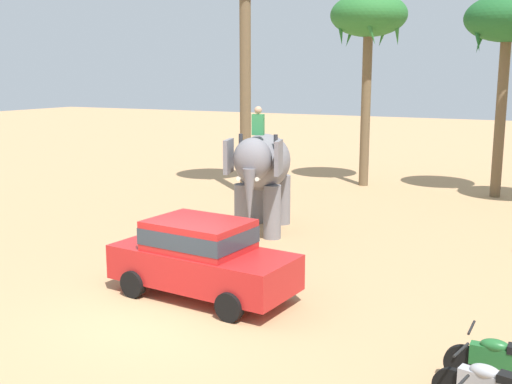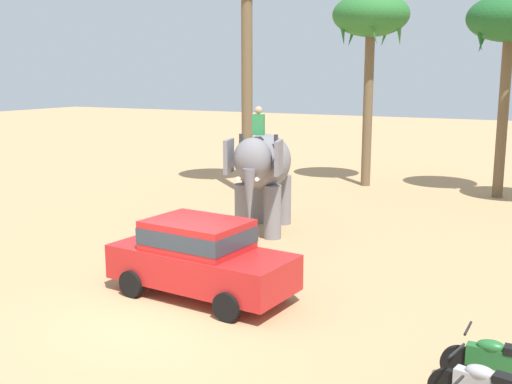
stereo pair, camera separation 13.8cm
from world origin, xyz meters
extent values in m
plane|color=tan|center=(0.00, 0.00, 0.00)|extent=(120.00, 120.00, 0.00)
cube|color=red|center=(0.07, 1.24, 0.68)|extent=(4.23, 2.03, 0.76)
cube|color=red|center=(-0.03, 1.25, 1.38)|extent=(2.22, 1.73, 0.64)
cube|color=#2D3842|center=(-0.03, 1.25, 1.38)|extent=(2.24, 1.75, 0.35)
cylinder|color=black|center=(1.41, 1.99, 0.30)|extent=(0.61, 0.23, 0.60)
cylinder|color=black|center=(1.27, 0.29, 0.30)|extent=(0.61, 0.23, 0.60)
cylinder|color=black|center=(-1.13, 2.19, 0.30)|extent=(0.61, 0.23, 0.60)
cylinder|color=black|center=(-1.27, 0.50, 0.30)|extent=(0.61, 0.23, 0.60)
ellipsoid|color=slate|center=(-1.41, 7.12, 2.15)|extent=(2.38, 3.42, 1.70)
cylinder|color=slate|center=(-0.74, 6.35, 0.80)|extent=(0.52, 0.52, 1.60)
cylinder|color=slate|center=(-1.59, 6.11, 0.80)|extent=(0.52, 0.52, 1.60)
cylinder|color=slate|center=(-1.24, 8.14, 0.80)|extent=(0.52, 0.52, 1.60)
cylinder|color=slate|center=(-2.09, 7.90, 0.80)|extent=(0.52, 0.52, 1.60)
ellipsoid|color=slate|center=(-0.97, 5.56, 2.45)|extent=(1.33, 1.26, 1.20)
cube|color=slate|center=(-0.31, 5.85, 2.50)|extent=(0.33, 0.80, 0.96)
cube|color=slate|center=(-1.69, 5.46, 2.50)|extent=(0.33, 0.80, 0.96)
cone|color=slate|center=(-0.85, 5.12, 1.45)|extent=(0.44, 0.44, 1.60)
cone|color=beige|center=(-0.61, 5.24, 1.95)|extent=(0.27, 0.57, 0.21)
cone|color=beige|center=(-1.11, 5.10, 1.95)|extent=(0.27, 0.57, 0.21)
cube|color=#338C4C|center=(-1.18, 6.30, 3.35)|extent=(0.39, 0.32, 0.60)
sphere|color=tan|center=(-1.18, 6.30, 3.77)|extent=(0.22, 0.22, 0.22)
cylinder|color=#333338|center=(-0.68, 6.44, 2.80)|extent=(0.12, 0.12, 0.55)
cylinder|color=#333338|center=(-1.68, 6.16, 2.80)|extent=(0.12, 0.12, 0.55)
cylinder|color=black|center=(6.00, -2.03, 0.92)|extent=(0.15, 0.55, 0.04)
ellipsoid|color=#ADADB2|center=(6.19, -1.08, 0.70)|extent=(0.48, 0.32, 0.20)
cylinder|color=black|center=(5.83, -1.01, 0.92)|extent=(0.15, 0.55, 0.04)
cylinder|color=black|center=(5.75, -0.11, 0.30)|extent=(0.60, 0.11, 0.60)
cube|color=#23662D|center=(6.35, -0.12, 0.52)|extent=(1.02, 0.21, 0.32)
ellipsoid|color=#23662D|center=(6.20, -0.11, 0.70)|extent=(0.44, 0.24, 0.20)
cylinder|color=black|center=(5.84, -0.11, 0.92)|extent=(0.05, 0.55, 0.04)
cylinder|color=brown|center=(-1.09, 16.20, 3.51)|extent=(0.40, 0.40, 7.01)
ellipsoid|color=#286B2D|center=(-1.09, 16.20, 7.21)|extent=(3.20, 3.20, 1.80)
cone|color=#286B2D|center=(0.11, 16.20, 6.71)|extent=(0.40, 0.92, 1.64)
cone|color=#286B2D|center=(-0.72, 17.34, 6.71)|extent=(0.91, 0.57, 1.67)
cone|color=#286B2D|center=(-2.06, 16.91, 6.71)|extent=(0.73, 0.83, 1.69)
cone|color=#286B2D|center=(-2.06, 15.50, 6.71)|extent=(0.73, 0.83, 1.69)
cone|color=#286B2D|center=(-0.72, 15.06, 6.71)|extent=(0.91, 0.57, 1.67)
cylinder|color=brown|center=(-4.69, 12.04, 4.97)|extent=(0.44, 0.44, 9.95)
cylinder|color=brown|center=(4.35, 16.11, 3.34)|extent=(0.40, 0.40, 6.67)
ellipsoid|color=#1E5B28|center=(4.35, 16.11, 6.87)|extent=(3.20, 3.20, 1.80)
cone|color=#1E5B28|center=(3.38, 16.81, 6.37)|extent=(0.73, 0.83, 1.69)
cone|color=#1E5B28|center=(3.38, 15.40, 6.37)|extent=(0.73, 0.83, 1.69)
camera|label=1|loc=(7.04, -9.72, 4.80)|focal=43.60mm
camera|label=2|loc=(7.16, -9.65, 4.80)|focal=43.60mm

